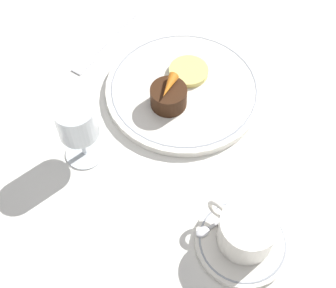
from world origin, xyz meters
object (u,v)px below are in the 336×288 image
(coffee_cup, at_px, (247,230))
(wine_glass, at_px, (77,125))
(dessert_cake, at_px, (169,97))
(dinner_plate, at_px, (184,89))
(fork, at_px, (100,49))

(coffee_cup, height_order, wine_glass, wine_glass)
(coffee_cup, height_order, dessert_cake, coffee_cup)
(dinner_plate, distance_m, coffee_cup, 0.29)
(dinner_plate, distance_m, fork, 0.19)
(wine_glass, height_order, dessert_cake, wine_glass)
(dessert_cake, bearing_deg, wine_glass, 72.92)
(coffee_cup, height_order, fork, coffee_cup)
(coffee_cup, distance_m, wine_glass, 0.29)
(wine_glass, bearing_deg, dessert_cake, -107.08)
(dinner_plate, height_order, coffee_cup, coffee_cup)
(coffee_cup, distance_m, dessert_cake, 0.26)
(dinner_plate, distance_m, wine_glass, 0.22)
(fork, relative_size, dessert_cake, 3.05)
(coffee_cup, bearing_deg, dinner_plate, -35.11)
(wine_glass, bearing_deg, dinner_plate, -102.77)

